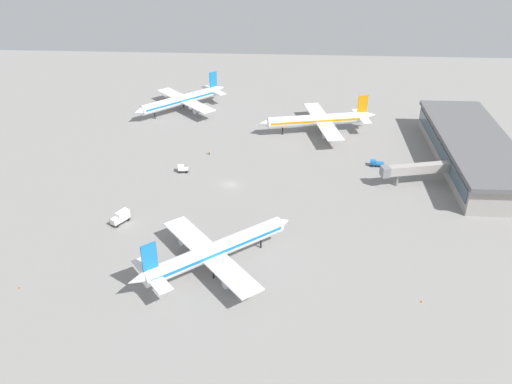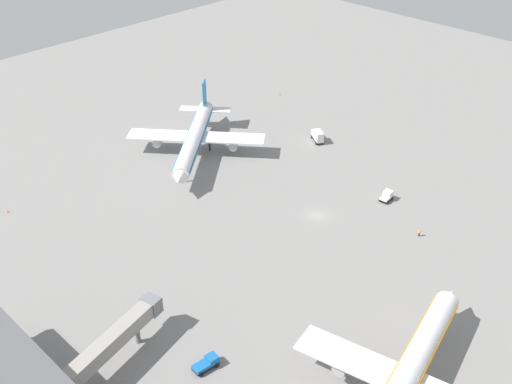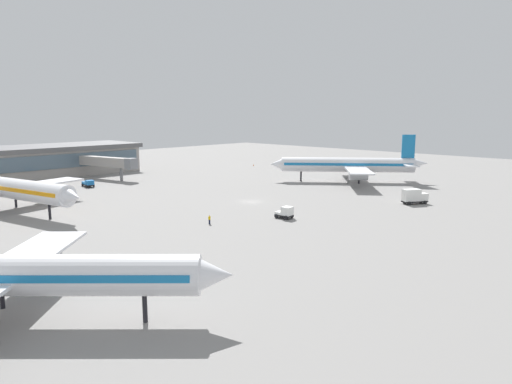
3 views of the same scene
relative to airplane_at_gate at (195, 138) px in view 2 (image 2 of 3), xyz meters
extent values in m
plane|color=gray|center=(40.89, 0.41, -4.98)|extent=(288.00, 288.00, 0.00)
cylinder|color=white|center=(0.32, -0.39, 0.00)|extent=(26.97, 31.93, 4.15)
cone|color=white|center=(12.97, -16.02, 0.00)|extent=(5.68, 5.71, 3.94)
cone|color=white|center=(-12.34, 15.24, 0.62)|extent=(5.84, 6.12, 3.32)
cube|color=#1972B2|center=(0.32, -0.39, 0.31)|extent=(26.08, 30.81, 0.75)
cube|color=white|center=(-0.87, 1.08, -0.41)|extent=(31.65, 27.25, 0.37)
cylinder|color=#A5A8AD|center=(6.93, 7.39, -1.87)|extent=(4.86, 5.25, 2.28)
cylinder|color=#A5A8AD|center=(-8.67, -5.24, -1.87)|extent=(4.86, 5.25, 2.28)
cube|color=white|center=(-10.37, 12.80, 0.42)|extent=(13.27, 11.65, 0.30)
cube|color=#1972B2|center=(-10.37, 12.80, 5.40)|extent=(2.63, 3.10, 6.64)
cylinder|color=black|center=(8.63, -10.65, -3.53)|extent=(0.50, 0.50, 2.91)
cylinder|color=black|center=(1.00, 4.04, -3.53)|extent=(0.50, 0.50, 2.91)
cylinder|color=black|center=(-4.16, -0.13, -3.53)|extent=(0.50, 0.50, 2.91)
cylinder|color=white|center=(82.40, -27.98, -0.05)|extent=(12.04, 37.37, 4.11)
cone|color=white|center=(78.12, -8.53, -0.05)|extent=(4.70, 4.85, 3.90)
cube|color=orange|center=(82.40, -27.98, 0.26)|extent=(11.80, 35.93, 0.74)
cube|color=white|center=(82.80, -29.80, -0.46)|extent=(35.95, 13.46, 0.37)
cylinder|color=#A5A8AD|center=(73.10, -31.93, -1.90)|extent=(3.25, 5.23, 2.26)
cylinder|color=black|center=(79.59, -15.21, -3.54)|extent=(0.49, 0.49, 2.88)
cube|color=black|center=(56.08, -46.52, -4.43)|extent=(2.40, 4.59, 0.30)
cube|color=#1966B2|center=(56.23, -45.23, -3.68)|extent=(2.10, 2.01, 1.20)
cube|color=#3F596B|center=(56.33, -44.42, -3.44)|extent=(1.59, 0.27, 0.67)
cube|color=#1966B2|center=(55.98, -47.41, -3.98)|extent=(2.19, 2.80, 0.60)
cylinder|color=black|center=(55.32, -44.88, -4.58)|extent=(0.39, 0.83, 0.80)
cylinder|color=black|center=(57.21, -45.10, -4.58)|extent=(0.39, 0.83, 0.80)
cylinder|color=black|center=(54.96, -47.94, -4.58)|extent=(0.39, 0.83, 0.80)
cylinder|color=black|center=(56.85, -48.16, -4.58)|extent=(0.39, 0.83, 0.80)
cube|color=black|center=(17.89, 28.28, -4.43)|extent=(5.74, 4.62, 0.30)
cube|color=white|center=(16.29, 29.31, -3.48)|extent=(2.54, 2.57, 1.60)
cube|color=#3F596B|center=(15.60, 29.74, -3.16)|extent=(0.93, 1.39, 0.90)
cube|color=white|center=(18.65, 27.80, -2.98)|extent=(4.23, 3.65, 2.60)
cylinder|color=black|center=(15.72, 28.54, -4.58)|extent=(0.84, 0.68, 0.80)
cylinder|color=black|center=(16.75, 30.14, -4.58)|extent=(0.84, 0.68, 0.80)
cylinder|color=black|center=(19.03, 26.43, -4.58)|extent=(0.84, 0.68, 0.80)
cylinder|color=black|center=(20.05, 28.03, -4.58)|extent=(0.84, 0.68, 0.80)
cube|color=black|center=(48.45, 16.33, -4.43)|extent=(2.22, 3.38, 0.30)
cube|color=white|center=(48.38, 17.03, -3.48)|extent=(2.08, 1.99, 1.60)
cube|color=#3F596B|center=(48.29, 17.83, -3.16)|extent=(1.60, 0.25, 0.90)
cube|color=white|center=(48.54, 15.43, -4.03)|extent=(2.04, 1.59, 0.50)
cylinder|color=black|center=(47.39, 17.34, -4.58)|extent=(0.38, 0.83, 0.80)
cylinder|color=black|center=(49.28, 17.54, -4.58)|extent=(0.38, 0.83, 0.80)
cylinder|color=black|center=(47.62, 15.12, -4.58)|extent=(0.38, 0.83, 0.80)
cylinder|color=black|center=(49.51, 15.31, -4.58)|extent=(0.38, 0.83, 0.80)
cylinder|color=#1E2338|center=(61.43, 9.64, -4.55)|extent=(0.37, 0.37, 0.85)
cylinder|color=yellow|center=(61.43, 9.64, -3.83)|extent=(0.44, 0.44, 0.60)
sphere|color=tan|center=(61.43, 9.64, -3.42)|extent=(0.22, 0.22, 0.22)
cylinder|color=yellow|center=(61.19, 9.59, -3.83)|extent=(0.10, 0.10, 0.54)
cylinder|color=yellow|center=(61.66, 9.68, -3.83)|extent=(0.10, 0.10, 0.54)
cube|color=#9E9993|center=(45.12, -58.03, 0.22)|extent=(7.38, 21.46, 2.80)
cylinder|color=slate|center=(43.42, -50.73, -3.08)|extent=(0.90, 0.90, 3.80)
cube|color=slate|center=(42.47, -46.62, 0.22)|extent=(3.58, 3.04, 3.08)
cone|color=#EA590C|center=(-10.46, 44.07, -4.68)|extent=(0.44, 0.44, 0.60)
cone|color=#EA590C|center=(-9.90, -47.50, -4.68)|extent=(0.44, 0.44, 0.60)
camera|label=1|loc=(-103.06, -15.81, 76.51)|focal=37.75mm
camera|label=2|loc=(111.16, -91.07, 73.89)|focal=43.49mm
camera|label=3|loc=(114.98, 71.85, 15.09)|focal=32.57mm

